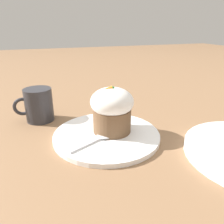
# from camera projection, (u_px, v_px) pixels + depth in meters

# --- Properties ---
(ground_plane) EXTENTS (4.00, 4.00, 0.00)m
(ground_plane) POSITION_uv_depth(u_px,v_px,m) (107.00, 137.00, 0.48)
(ground_plane) COLOR #846042
(dessert_plate) EXTENTS (0.23, 0.23, 0.01)m
(dessert_plate) POSITION_uv_depth(u_px,v_px,m) (107.00, 135.00, 0.48)
(dessert_plate) COLOR white
(dessert_plate) RESTS_ON ground_plane
(carrot_cake) EXTENTS (0.09, 0.09, 0.10)m
(carrot_cake) POSITION_uv_depth(u_px,v_px,m) (112.00, 109.00, 0.47)
(carrot_cake) COLOR brown
(carrot_cake) RESTS_ON dessert_plate
(spoon) EXTENTS (0.11, 0.07, 0.01)m
(spoon) POSITION_uv_depth(u_px,v_px,m) (101.00, 137.00, 0.46)
(spoon) COLOR silver
(spoon) RESTS_ON dessert_plate
(coffee_cup) EXTENTS (0.10, 0.07, 0.08)m
(coffee_cup) POSITION_uv_depth(u_px,v_px,m) (38.00, 105.00, 0.55)
(coffee_cup) COLOR #2D2D33
(coffee_cup) RESTS_ON ground_plane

